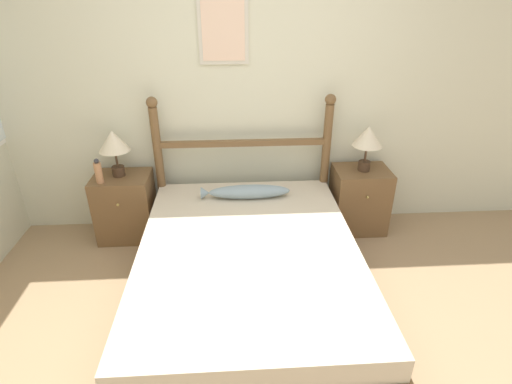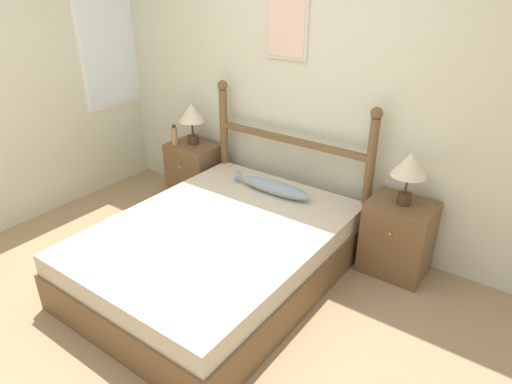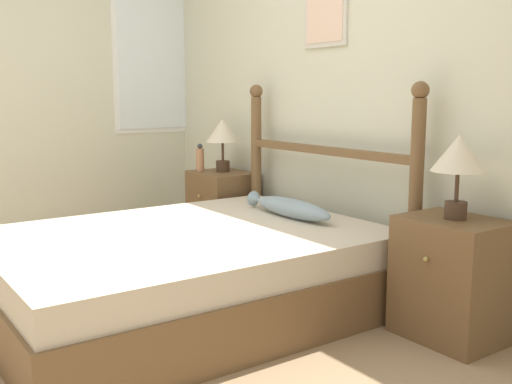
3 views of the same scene
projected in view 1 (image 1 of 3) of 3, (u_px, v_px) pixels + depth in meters
name	position (u px, v px, depth m)	size (l,w,h in m)	color
ground_plane	(257.00, 359.00, 2.50)	(16.00, 16.00, 0.00)	#9E7F5B
wall_back	(244.00, 90.00, 3.44)	(6.40, 0.08, 2.55)	beige
bed	(249.00, 272.00, 2.90)	(1.57, 2.07, 0.46)	brown
headboard	(243.00, 159.00, 3.57)	(1.59, 0.10, 1.27)	brown
nightstand_left	(126.00, 207.00, 3.61)	(0.49, 0.41, 0.61)	brown
nightstand_right	(359.00, 200.00, 3.73)	(0.49, 0.41, 0.61)	brown
table_lamp_left	(114.00, 143.00, 3.35)	(0.26, 0.26, 0.41)	#422D1E
table_lamp_right	(368.00, 138.00, 3.45)	(0.26, 0.26, 0.41)	#422D1E
bottle	(98.00, 172.00, 3.31)	(0.06, 0.06, 0.22)	tan
fish_pillow	(247.00, 192.00, 3.40)	(0.76, 0.15, 0.11)	#8499A3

